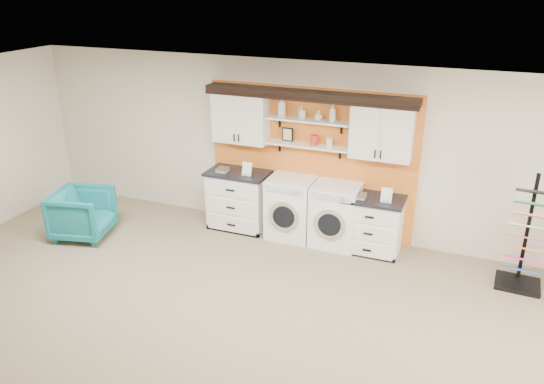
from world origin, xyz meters
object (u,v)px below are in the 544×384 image
at_px(base_cabinet_right, 373,224).
at_px(washer, 291,208).
at_px(armchair, 83,214).
at_px(base_cabinet_left, 239,200).
at_px(sample_rack, 524,252).
at_px(dryer, 335,215).

distance_m(base_cabinet_right, washer, 1.33).
bearing_deg(armchair, base_cabinet_left, -74.25).
height_order(base_cabinet_right, sample_rack, sample_rack).
bearing_deg(washer, base_cabinet_right, 0.15).
bearing_deg(dryer, sample_rack, -5.23).
height_order(base_cabinet_left, base_cabinet_right, base_cabinet_left).
relative_size(base_cabinet_left, dryer, 1.02).
xyz_separation_m(base_cabinet_left, base_cabinet_right, (2.26, 0.00, -0.05)).
xyz_separation_m(base_cabinet_left, dryer, (1.67, -0.00, 0.00)).
bearing_deg(base_cabinet_left, base_cabinet_right, 0.00).
bearing_deg(base_cabinet_left, dryer, -0.11).
relative_size(base_cabinet_left, armchair, 1.17).
bearing_deg(base_cabinet_left, armchair, -150.71).
bearing_deg(dryer, base_cabinet_left, 179.89).
xyz_separation_m(dryer, armchair, (-3.89, -1.24, -0.11)).
distance_m(dryer, sample_rack, 2.70).
bearing_deg(sample_rack, armchair, -168.07).
distance_m(base_cabinet_left, base_cabinet_right, 2.26).
distance_m(base_cabinet_left, dryer, 1.67).
height_order(base_cabinet_right, dryer, dryer).
relative_size(base_cabinet_right, washer, 0.90).
relative_size(washer, dryer, 1.01).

